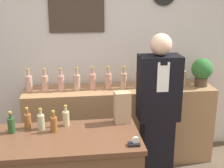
{
  "coord_description": "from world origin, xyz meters",
  "views": [
    {
      "loc": [
        -0.31,
        -1.81,
        2.09
      ],
      "look_at": [
        0.06,
        1.11,
        1.19
      ],
      "focal_mm": 50.0,
      "sensor_mm": 36.0,
      "label": 1
    }
  ],
  "objects_px": {
    "potted_plant": "(202,70)",
    "paper_bag": "(122,107)",
    "shopkeeper": "(158,113)",
    "tape_dispenser": "(134,143)"
  },
  "relations": [
    {
      "from": "potted_plant",
      "to": "paper_bag",
      "type": "xyz_separation_m",
      "value": [
        -1.12,
        -0.92,
        -0.06
      ]
    },
    {
      "from": "shopkeeper",
      "to": "paper_bag",
      "type": "xyz_separation_m",
      "value": [
        -0.44,
        -0.4,
        0.24
      ]
    },
    {
      "from": "potted_plant",
      "to": "tape_dispenser",
      "type": "bearing_deg",
      "value": -128.82
    },
    {
      "from": "shopkeeper",
      "to": "potted_plant",
      "type": "relative_size",
      "value": 4.9
    },
    {
      "from": "paper_bag",
      "to": "tape_dispenser",
      "type": "xyz_separation_m",
      "value": [
        0.02,
        -0.44,
        -0.12
      ]
    },
    {
      "from": "tape_dispenser",
      "to": "shopkeeper",
      "type": "bearing_deg",
      "value": 63.5
    },
    {
      "from": "shopkeeper",
      "to": "tape_dispenser",
      "type": "bearing_deg",
      "value": -116.5
    },
    {
      "from": "shopkeeper",
      "to": "potted_plant",
      "type": "distance_m",
      "value": 0.91
    },
    {
      "from": "paper_bag",
      "to": "tape_dispenser",
      "type": "distance_m",
      "value": 0.46
    },
    {
      "from": "shopkeeper",
      "to": "potted_plant",
      "type": "xyz_separation_m",
      "value": [
        0.68,
        0.52,
        0.31
      ]
    }
  ]
}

